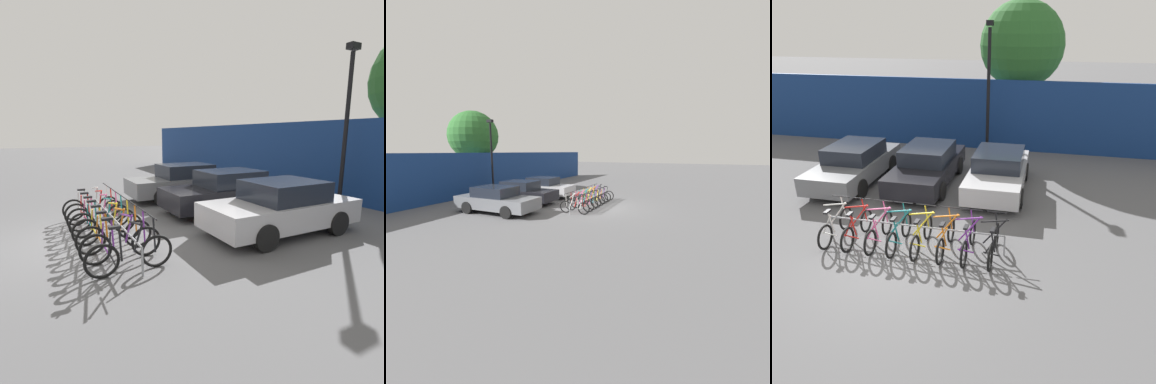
{
  "view_description": "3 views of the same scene",
  "coord_description": "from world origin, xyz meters",
  "views": [
    {
      "loc": [
        7.55,
        -0.91,
        2.57
      ],
      "look_at": [
        0.74,
        2.66,
        1.1
      ],
      "focal_mm": 28.0,
      "sensor_mm": 36.0,
      "label": 1
    },
    {
      "loc": [
        -13.75,
        -5.07,
        3.23
      ],
      "look_at": [
        -0.92,
        0.78,
        0.99
      ],
      "focal_mm": 24.0,
      "sensor_mm": 36.0,
      "label": 2
    },
    {
      "loc": [
        3.33,
        -7.26,
        5.22
      ],
      "look_at": [
        1.12,
        2.56,
        0.78
      ],
      "focal_mm": 35.0,
      "sensor_mm": 36.0,
      "label": 3
    }
  ],
  "objects": [
    {
      "name": "bicycle_purple",
      "position": [
        1.69,
        0.53,
        0.38
      ],
      "size": [
        0.68,
        1.71,
        1.05
      ],
      "rotation": [
        0.0,
        0.0,
        0.06
      ],
      "color": "black",
      "rests_on": "ground"
    },
    {
      "name": "bicycle_white",
      "position": [
        -1.93,
        0.53,
        0.38
      ],
      "size": [
        0.68,
        1.71,
        1.05
      ],
      "rotation": [
        0.0,
        0.0,
        0.03
      ],
      "color": "black",
      "rests_on": "ground"
    },
    {
      "name": "bicycle_teal",
      "position": [
        -0.13,
        0.53,
        0.38
      ],
      "size": [
        0.68,
        1.71,
        1.05
      ],
      "rotation": [
        0.0,
        0.0,
        0.04
      ],
      "color": "black",
      "rests_on": "ground"
    },
    {
      "name": "bicycle_orange",
      "position": [
        1.11,
        0.53,
        0.38
      ],
      "size": [
        0.68,
        1.71,
        1.05
      ],
      "rotation": [
        0.0,
        0.0,
        0.03
      ],
      "color": "black",
      "rests_on": "ground"
    },
    {
      "name": "bicycle_black",
      "position": [
        2.32,
        0.53,
        0.38
      ],
      "size": [
        0.68,
        1.71,
        1.05
      ],
      "rotation": [
        0.0,
        0.0,
        -0.01
      ],
      "color": "black",
      "rests_on": "ground"
    },
    {
      "name": "car_grey",
      "position": [
        -3.36,
        4.4,
        0.69
      ],
      "size": [
        1.91,
        4.41,
        1.4
      ],
      "color": "slate",
      "rests_on": "ground"
    },
    {
      "name": "bicycle_pink",
      "position": [
        -0.69,
        0.53,
        0.38
      ],
      "size": [
        0.68,
        1.71,
        1.05
      ],
      "rotation": [
        0.0,
        0.0,
        -0.01
      ],
      "color": "black",
      "rests_on": "ground"
    },
    {
      "name": "ground_plane",
      "position": [
        0.0,
        0.0,
        0.0
      ],
      "size": [
        120.0,
        120.0,
        0.0
      ],
      "primitive_type": "plane",
      "color": "#59595B"
    },
    {
      "name": "car_silver",
      "position": [
        1.84,
        4.72,
        0.69
      ],
      "size": [
        1.91,
        4.15,
        1.4
      ],
      "color": "#B7B7BC",
      "rests_on": "ground"
    },
    {
      "name": "bicycle_red",
      "position": [
        -1.31,
        0.53,
        0.38
      ],
      "size": [
        0.68,
        1.71,
        1.05
      ],
      "rotation": [
        0.0,
        0.0,
        0.05
      ],
      "color": "black",
      "rests_on": "ground"
    },
    {
      "name": "bike_rack",
      "position": [
        0.2,
        0.68,
        0.5
      ],
      "size": [
        4.79,
        0.04,
        0.57
      ],
      "color": "gray",
      "rests_on": "ground"
    },
    {
      "name": "bicycle_yellow",
      "position": [
        0.47,
        0.53,
        0.38
      ],
      "size": [
        0.68,
        1.71,
        1.05
      ],
      "rotation": [
        0.0,
        0.0,
        0.06
      ],
      "color": "black",
      "rests_on": "ground"
    },
    {
      "name": "lamp_post",
      "position": [
        0.82,
        8.5,
        3.08
      ],
      "size": [
        0.24,
        0.44,
        5.47
      ],
      "color": "black",
      "rests_on": "ground"
    },
    {
      "name": "car_black",
      "position": [
        -0.72,
        4.78,
        0.69
      ],
      "size": [
        1.91,
        4.36,
        1.4
      ],
      "color": "black",
      "rests_on": "ground"
    },
    {
      "name": "hoarding_wall",
      "position": [
        0.0,
        9.5,
        1.57
      ],
      "size": [
        36.0,
        0.16,
        3.13
      ],
      "primitive_type": "cube",
      "color": "navy",
      "rests_on": "ground"
    }
  ]
}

